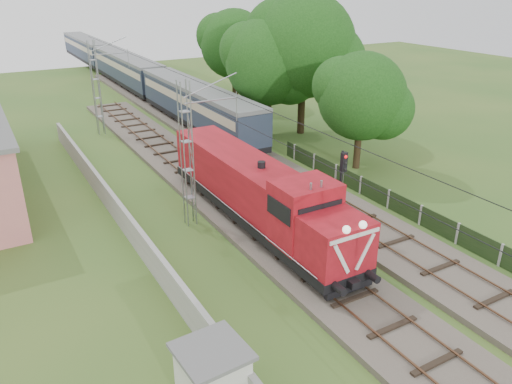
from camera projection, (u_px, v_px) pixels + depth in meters
ground at (379, 325)px, 19.79m from camera, size 140.00×140.00×0.00m
track_main at (284, 245)px, 25.29m from camera, size 4.20×70.00×0.45m
track_side at (247, 156)px, 37.94m from camera, size 4.20×80.00×0.45m
catenary at (188, 155)px, 26.40m from camera, size 3.31×70.00×8.00m
boundary_wall at (128, 226)px, 26.09m from camera, size 0.25×40.00×1.50m
fence at (458, 234)px, 25.59m from camera, size 0.12×32.00×1.20m
locomotive at (257, 192)px, 26.72m from camera, size 2.83×16.14×4.10m
coach_rake at (127, 68)px, 61.71m from camera, size 2.90×64.57×3.35m
signal_post at (342, 179)px, 25.47m from camera, size 0.52×0.41×4.71m
relay_hut at (213, 377)px, 15.73m from camera, size 2.23×2.23×2.18m
tree_a at (363, 97)px, 34.16m from camera, size 6.36×6.06×8.24m
tree_b at (305, 47)px, 41.41m from camera, size 9.12×8.68×11.82m
tree_c at (270, 62)px, 41.53m from camera, size 7.66×7.29×9.93m
tree_d at (235, 45)px, 52.70m from camera, size 7.59×7.23×9.84m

